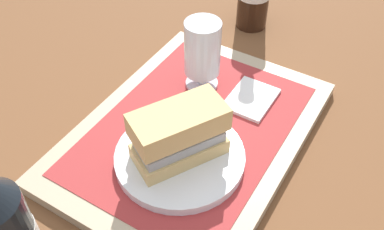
% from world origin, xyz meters
% --- Properties ---
extents(ground_plane, '(3.00, 3.00, 0.00)m').
position_xyz_m(ground_plane, '(0.00, 0.00, 0.00)').
color(ground_plane, brown).
extents(tray, '(0.44, 0.32, 0.02)m').
position_xyz_m(tray, '(0.00, 0.00, 0.01)').
color(tray, tan).
rests_on(tray, ground_plane).
extents(placemat, '(0.38, 0.27, 0.00)m').
position_xyz_m(placemat, '(0.00, 0.00, 0.02)').
color(placemat, '#9E2D2D').
rests_on(placemat, tray).
extents(plate, '(0.19, 0.19, 0.01)m').
position_xyz_m(plate, '(-0.06, -0.02, 0.03)').
color(plate, white).
rests_on(plate, placemat).
extents(sandwich, '(0.14, 0.12, 0.08)m').
position_xyz_m(sandwich, '(-0.06, -0.02, 0.08)').
color(sandwich, tan).
rests_on(sandwich, plate).
extents(beer_glass, '(0.06, 0.06, 0.12)m').
position_xyz_m(beer_glass, '(0.10, 0.04, 0.09)').
color(beer_glass, silver).
rests_on(beer_glass, placemat).
extents(napkin_folded, '(0.09, 0.07, 0.01)m').
position_xyz_m(napkin_folded, '(0.11, -0.05, 0.02)').
color(napkin_folded, white).
rests_on(napkin_folded, placemat).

